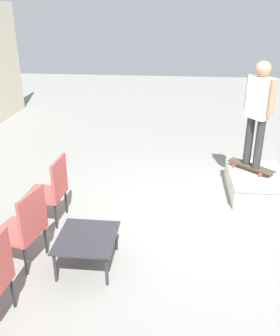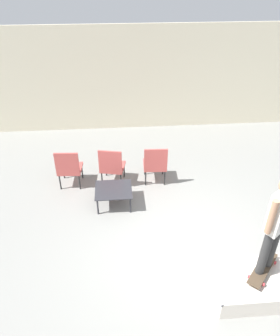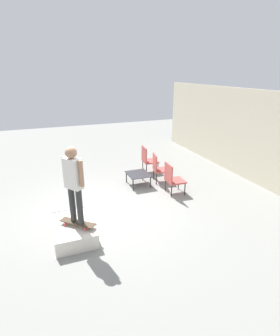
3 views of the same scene
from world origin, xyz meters
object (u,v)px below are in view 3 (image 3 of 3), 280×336
Objects in this scene: coffee_table at (138,175)px; patio_chair_right at (172,178)px; skateboard_on_ramp at (78,223)px; skate_ramp_box at (74,230)px; patio_chair_center at (159,167)px; patio_chair_left at (148,159)px; person_skater at (74,180)px.

coffee_table is 1.23m from patio_chair_right.
skateboard_on_ramp is at bearing 116.65° from patio_chair_right.
skate_ramp_box is 1.72× the size of coffee_table.
patio_chair_center is (-2.17, 3.10, 0.35)m from skate_ramp_box.
skate_ramp_box is at bearing 139.10° from patio_chair_left.
skateboard_on_ramp is at bearing 31.18° from skate_ramp_box.
skateboard_on_ramp reaches higher than coffee_table.
skateboard_on_ramp reaches higher than skate_ramp_box.
skate_ramp_box is 1.37× the size of patio_chair_left.
patio_chair_center is 0.99m from patio_chair_right.
skateboard_on_ramp is 3.30m from patio_chair_right.
skateboard_on_ramp is 0.77× the size of patio_chair_right.
person_skater is at bearing 42.33° from skateboard_on_ramp.
coffee_table is at bearing 99.16° from person_skater.
patio_chair_right reaches higher than skate_ramp_box.
skate_ramp_box is 1.28m from person_skater.
coffee_table is (-2.15, 2.36, 0.18)m from skate_ramp_box.
person_skater reaches higher than patio_chair_left.
person_skater is 3.91m from patio_chair_center.
patio_chair_center is at bearing -176.06° from patio_chair_left.
skate_ramp_box is at bearing 137.05° from patio_chair_center.
patio_chair_right is (-1.18, 3.10, 0.35)m from skate_ramp_box.
patio_chair_right is (0.99, -0.00, 0.00)m from patio_chair_center.
skateboard_on_ramp is 1.02m from person_skater.
person_skater is 3.41m from coffee_table.
patio_chair_right is (-1.33, 3.01, -0.92)m from person_skater.
patio_chair_center is at bearing 91.42° from person_skater.
patio_chair_center is at bearing 125.00° from skate_ramp_box.
person_skater is (0.00, 0.00, 1.02)m from skateboard_on_ramp.
skate_ramp_box is 0.31m from skateboard_on_ramp.
patio_chair_right is (0.97, 0.74, 0.17)m from coffee_table.
skateboard_on_ramp is 0.77× the size of patio_chair_left.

